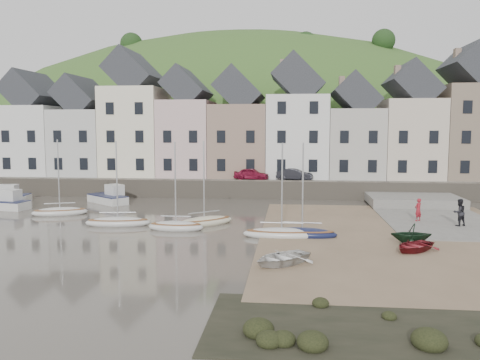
# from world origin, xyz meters

# --- Properties ---
(ground) EXTENTS (160.00, 160.00, 0.00)m
(ground) POSITION_xyz_m (0.00, 0.00, 0.00)
(ground) COLOR #423D34
(ground) RESTS_ON ground
(quay_land) EXTENTS (90.00, 30.00, 1.50)m
(quay_land) POSITION_xyz_m (0.00, 32.00, 0.75)
(quay_land) COLOR #3C6127
(quay_land) RESTS_ON ground
(quay_street) EXTENTS (70.00, 7.00, 0.10)m
(quay_street) POSITION_xyz_m (0.00, 20.50, 1.55)
(quay_street) COLOR slate
(quay_street) RESTS_ON quay_land
(seawall) EXTENTS (70.00, 1.20, 1.80)m
(seawall) POSITION_xyz_m (0.00, 17.00, 0.90)
(seawall) COLOR slate
(seawall) RESTS_ON ground
(beach) EXTENTS (18.00, 26.00, 0.06)m
(beach) POSITION_xyz_m (11.00, 0.00, 0.03)
(beach) COLOR brown
(beach) RESTS_ON ground
(slipway) EXTENTS (8.00, 18.00, 0.12)m
(slipway) POSITION_xyz_m (15.00, 8.00, 0.06)
(slipway) COLOR slate
(slipway) RESTS_ON ground
(hillside) EXTENTS (134.40, 84.00, 84.00)m
(hillside) POSITION_xyz_m (-5.00, 60.00, -17.99)
(hillside) COLOR #3C6127
(hillside) RESTS_ON ground
(townhouse_terrace) EXTENTS (61.05, 8.00, 13.93)m
(townhouse_terrace) POSITION_xyz_m (1.76, 24.00, 7.32)
(townhouse_terrace) COLOR silver
(townhouse_terrace) RESTS_ON quay_land
(sailboat_0) EXTENTS (4.61, 2.97, 6.32)m
(sailboat_0) POSITION_xyz_m (-14.71, 5.97, 0.26)
(sailboat_0) COLOR silver
(sailboat_0) RESTS_ON ground
(sailboat_1) EXTENTS (4.87, 2.17, 6.32)m
(sailboat_1) POSITION_xyz_m (-8.50, 2.17, 0.26)
(sailboat_1) COLOR silver
(sailboat_1) RESTS_ON ground
(sailboat_2) EXTENTS (4.59, 4.24, 6.32)m
(sailboat_2) POSITION_xyz_m (-2.30, 2.96, 0.26)
(sailboat_2) COLOR beige
(sailboat_2) RESTS_ON ground
(sailboat_3) EXTENTS (3.87, 1.53, 6.32)m
(sailboat_3) POSITION_xyz_m (-3.96, 1.07, 0.27)
(sailboat_3) COLOR silver
(sailboat_3) RESTS_ON ground
(sailboat_4) EXTENTS (5.02, 1.51, 6.32)m
(sailboat_4) POSITION_xyz_m (3.39, -0.56, 0.26)
(sailboat_4) COLOR silver
(sailboat_4) RESTS_ON ground
(sailboat_5) EXTENTS (4.59, 1.83, 6.32)m
(sailboat_5) POSITION_xyz_m (4.71, -0.36, 0.26)
(sailboat_5) COLOR #13193D
(sailboat_5) RESTS_ON ground
(motorboat_0) EXTENTS (5.71, 2.47, 1.70)m
(motorboat_0) POSITION_xyz_m (-23.38, 11.92, 0.58)
(motorboat_0) COLOR silver
(motorboat_0) RESTS_ON ground
(motorboat_1) EXTENTS (5.09, 2.56, 1.70)m
(motorboat_1) POSITION_xyz_m (-20.95, 8.27, 0.58)
(motorboat_1) COLOR silver
(motorboat_1) RESTS_ON ground
(motorboat_2) EXTENTS (4.70, 4.28, 1.70)m
(motorboat_2) POSITION_xyz_m (-13.05, 12.62, 0.58)
(motorboat_2) COLOR silver
(motorboat_2) RESTS_ON ground
(rowboat_white) EXTENTS (4.08, 4.07, 0.70)m
(rowboat_white) POSITION_xyz_m (3.50, -7.22, 0.41)
(rowboat_white) COLOR silver
(rowboat_white) RESTS_ON beach
(rowboat_green) EXTENTS (2.43, 2.11, 1.26)m
(rowboat_green) POSITION_xyz_m (11.20, -1.89, 0.69)
(rowboat_green) COLOR black
(rowboat_green) RESTS_ON beach
(rowboat_red) EXTENTS (3.55, 3.54, 0.61)m
(rowboat_red) POSITION_xyz_m (10.94, -3.67, 0.36)
(rowboat_red) COLOR maroon
(rowboat_red) RESTS_ON beach
(person_red) EXTENTS (0.74, 0.70, 1.70)m
(person_red) POSITION_xyz_m (13.40, 5.54, 0.97)
(person_red) COLOR maroon
(person_red) RESTS_ON slipway
(person_dark) EXTENTS (1.14, 1.02, 1.93)m
(person_dark) POSITION_xyz_m (15.82, 3.90, 1.08)
(person_dark) COLOR black
(person_dark) RESTS_ON slipway
(car_left) EXTENTS (3.83, 1.99, 1.24)m
(car_left) POSITION_xyz_m (-0.19, 19.50, 2.22)
(car_left) COLOR maroon
(car_left) RESTS_ON quay_street
(car_right) EXTENTS (3.90, 2.04, 1.22)m
(car_right) POSITION_xyz_m (4.31, 19.50, 2.21)
(car_right) COLOR black
(car_right) RESTS_ON quay_street
(shore_rocks) EXTENTS (14.00, 6.00, 0.76)m
(shore_rocks) POSITION_xyz_m (7.60, -15.62, 0.13)
(shore_rocks) COLOR black
(shore_rocks) RESTS_ON ground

